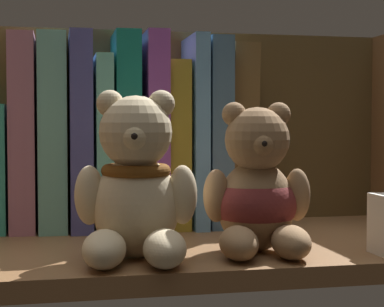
{
  "coord_description": "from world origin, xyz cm",
  "views": [
    {
      "loc": [
        -11.79,
        -69.39,
        14.96
      ],
      "look_at": [
        2.78,
        0.0,
        11.82
      ],
      "focal_mm": 59.88,
      "sensor_mm": 36.0,
      "label": 1
    }
  ],
  "objects_px": {
    "book_10": "(172,145)",
    "book_11": "(192,132)",
    "book_6": "(80,132)",
    "book_13": "(236,135)",
    "book_4": "(23,133)",
    "book_8": "(124,131)",
    "book_7": "(102,143)",
    "book_5": "(53,133)",
    "teddy_bear_smaller": "(257,193)",
    "book_12": "(211,133)",
    "teddy_bear_larger": "(136,187)",
    "book_9": "(148,131)"
  },
  "relations": [
    {
      "from": "book_4",
      "to": "book_5",
      "type": "relative_size",
      "value": 1.0
    },
    {
      "from": "book_7",
      "to": "book_6",
      "type": "bearing_deg",
      "value": 180.0
    },
    {
      "from": "book_8",
      "to": "teddy_bear_smaller",
      "type": "height_order",
      "value": "book_8"
    },
    {
      "from": "book_4",
      "to": "book_13",
      "type": "relative_size",
      "value": 1.02
    },
    {
      "from": "book_12",
      "to": "book_13",
      "type": "distance_m",
      "value": 0.03
    },
    {
      "from": "book_8",
      "to": "book_9",
      "type": "xyz_separation_m",
      "value": [
        0.03,
        0.0,
        0.0
      ]
    },
    {
      "from": "book_6",
      "to": "book_13",
      "type": "distance_m",
      "value": 0.2
    },
    {
      "from": "book_10",
      "to": "book_9",
      "type": "bearing_deg",
      "value": 180.0
    },
    {
      "from": "book_10",
      "to": "book_6",
      "type": "bearing_deg",
      "value": 180.0
    },
    {
      "from": "book_4",
      "to": "book_8",
      "type": "xyz_separation_m",
      "value": [
        0.12,
        0.0,
        0.0
      ]
    },
    {
      "from": "book_8",
      "to": "book_13",
      "type": "height_order",
      "value": "book_8"
    },
    {
      "from": "book_13",
      "to": "teddy_bear_smaller",
      "type": "bearing_deg",
      "value": -99.49
    },
    {
      "from": "book_5",
      "to": "teddy_bear_smaller",
      "type": "relative_size",
      "value": 1.57
    },
    {
      "from": "book_6",
      "to": "book_7",
      "type": "bearing_deg",
      "value": 0.0
    },
    {
      "from": "book_6",
      "to": "book_8",
      "type": "distance_m",
      "value": 0.06
    },
    {
      "from": "book_10",
      "to": "book_13",
      "type": "xyz_separation_m",
      "value": [
        0.09,
        0.0,
        0.01
      ]
    },
    {
      "from": "book_9",
      "to": "book_12",
      "type": "xyz_separation_m",
      "value": [
        0.08,
        0.0,
        -0.0
      ]
    },
    {
      "from": "book_7",
      "to": "book_10",
      "type": "distance_m",
      "value": 0.09
    },
    {
      "from": "book_4",
      "to": "book_8",
      "type": "bearing_deg",
      "value": 0.0
    },
    {
      "from": "book_12",
      "to": "book_13",
      "type": "bearing_deg",
      "value": 0.0
    },
    {
      "from": "book_4",
      "to": "book_9",
      "type": "bearing_deg",
      "value": 0.0
    },
    {
      "from": "book_13",
      "to": "book_5",
      "type": "bearing_deg",
      "value": 180.0
    },
    {
      "from": "book_10",
      "to": "book_7",
      "type": "bearing_deg",
      "value": 180.0
    },
    {
      "from": "book_4",
      "to": "book_12",
      "type": "xyz_separation_m",
      "value": [
        0.24,
        0.0,
        0.0
      ]
    },
    {
      "from": "book_13",
      "to": "teddy_bear_larger",
      "type": "distance_m",
      "value": 0.27
    },
    {
      "from": "book_5",
      "to": "teddy_bear_larger",
      "type": "distance_m",
      "value": 0.23
    },
    {
      "from": "book_8",
      "to": "book_11",
      "type": "bearing_deg",
      "value": 0.0
    },
    {
      "from": "book_12",
      "to": "teddy_bear_smaller",
      "type": "xyz_separation_m",
      "value": [
        0.0,
        -0.2,
        -0.06
      ]
    },
    {
      "from": "book_11",
      "to": "teddy_bear_smaller",
      "type": "relative_size",
      "value": 1.58
    },
    {
      "from": "book_12",
      "to": "book_13",
      "type": "relative_size",
      "value": 1.02
    },
    {
      "from": "book_9",
      "to": "book_11",
      "type": "xyz_separation_m",
      "value": [
        0.06,
        0.0,
        -0.0
      ]
    },
    {
      "from": "book_12",
      "to": "teddy_bear_smaller",
      "type": "relative_size",
      "value": 1.56
    },
    {
      "from": "book_8",
      "to": "teddy_bear_smaller",
      "type": "relative_size",
      "value": 1.59
    },
    {
      "from": "book_9",
      "to": "book_11",
      "type": "distance_m",
      "value": 0.06
    },
    {
      "from": "book_9",
      "to": "teddy_bear_smaller",
      "type": "xyz_separation_m",
      "value": [
        0.08,
        -0.2,
        -0.06
      ]
    },
    {
      "from": "book_7",
      "to": "book_13",
      "type": "height_order",
      "value": "book_13"
    },
    {
      "from": "book_5",
      "to": "book_7",
      "type": "bearing_deg",
      "value": 0.0
    },
    {
      "from": "book_11",
      "to": "teddy_bear_larger",
      "type": "xyz_separation_m",
      "value": [
        -0.1,
        -0.21,
        -0.05
      ]
    },
    {
      "from": "book_10",
      "to": "book_11",
      "type": "distance_m",
      "value": 0.03
    },
    {
      "from": "book_12",
      "to": "book_5",
      "type": "bearing_deg",
      "value": 180.0
    },
    {
      "from": "book_6",
      "to": "book_11",
      "type": "relative_size",
      "value": 1.0
    },
    {
      "from": "book_13",
      "to": "teddy_bear_larger",
      "type": "bearing_deg",
      "value": -127.34
    },
    {
      "from": "book_13",
      "to": "teddy_bear_smaller",
      "type": "xyz_separation_m",
      "value": [
        -0.03,
        -0.2,
        -0.06
      ]
    },
    {
      "from": "book_8",
      "to": "book_13",
      "type": "xyz_separation_m",
      "value": [
        0.15,
        0.0,
        -0.0
      ]
    },
    {
      "from": "book_8",
      "to": "teddy_bear_larger",
      "type": "height_order",
      "value": "book_8"
    },
    {
      "from": "book_6",
      "to": "book_11",
      "type": "bearing_deg",
      "value": 0.0
    },
    {
      "from": "book_5",
      "to": "book_13",
      "type": "xyz_separation_m",
      "value": [
        0.24,
        0.0,
        -0.0
      ]
    },
    {
      "from": "book_6",
      "to": "teddy_bear_smaller",
      "type": "xyz_separation_m",
      "value": [
        0.17,
        -0.2,
        -0.06
      ]
    },
    {
      "from": "book_5",
      "to": "book_10",
      "type": "relative_size",
      "value": 1.15
    },
    {
      "from": "book_7",
      "to": "book_8",
      "type": "distance_m",
      "value": 0.03
    }
  ]
}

